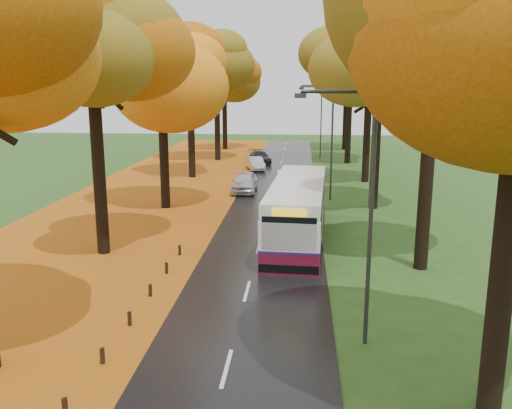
# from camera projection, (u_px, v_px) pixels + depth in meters

# --- Properties ---
(road) EXTENTS (6.50, 90.00, 0.04)m
(road) POSITION_uv_depth(u_px,v_px,m) (267.00, 215.00, 34.22)
(road) COLOR black
(road) RESTS_ON ground
(centre_line) EXTENTS (0.12, 90.00, 0.01)m
(centre_line) POSITION_uv_depth(u_px,v_px,m) (267.00, 214.00, 34.22)
(centre_line) COLOR silver
(centre_line) RESTS_ON road
(leaf_verge) EXTENTS (12.00, 90.00, 0.02)m
(leaf_verge) POSITION_uv_depth(u_px,v_px,m) (128.00, 212.00, 34.95)
(leaf_verge) COLOR #8D420C
(leaf_verge) RESTS_ON ground
(leaf_drift) EXTENTS (0.90, 90.00, 0.01)m
(leaf_drift) POSITION_uv_depth(u_px,v_px,m) (220.00, 213.00, 34.46)
(leaf_drift) COLOR #BF6713
(leaf_drift) RESTS_ON road
(trees_left) EXTENTS (9.20, 74.00, 13.88)m
(trees_left) POSITION_uv_depth(u_px,v_px,m) (158.00, 61.00, 34.72)
(trees_left) COLOR black
(trees_left) RESTS_ON ground
(trees_right) EXTENTS (9.30, 74.20, 13.96)m
(trees_right) POSITION_uv_depth(u_px,v_px,m) (386.00, 57.00, 33.38)
(trees_right) COLOR black
(trees_right) RESTS_ON ground
(bollard_row) EXTENTS (0.11, 23.51, 0.52)m
(bollard_row) POSITION_uv_depth(u_px,v_px,m) (85.00, 379.00, 14.73)
(bollard_row) COLOR black
(bollard_row) RESTS_ON ground
(streetlamp_near) EXTENTS (2.45, 0.18, 8.00)m
(streetlamp_near) POSITION_uv_depth(u_px,v_px,m) (363.00, 199.00, 16.34)
(streetlamp_near) COLOR #333538
(streetlamp_near) RESTS_ON ground
(streetlamp_mid) EXTENTS (2.45, 0.18, 8.00)m
(streetlamp_mid) POSITION_uv_depth(u_px,v_px,m) (328.00, 133.00, 37.73)
(streetlamp_mid) COLOR #333538
(streetlamp_mid) RESTS_ON ground
(streetlamp_far) EXTENTS (2.45, 0.18, 8.00)m
(streetlamp_far) POSITION_uv_depth(u_px,v_px,m) (319.00, 115.00, 59.13)
(streetlamp_far) COLOR #333538
(streetlamp_far) RESTS_ON ground
(bus) EXTENTS (3.35, 11.84, 3.08)m
(bus) POSITION_uv_depth(u_px,v_px,m) (298.00, 209.00, 28.52)
(bus) COLOR #5C0E28
(bus) RESTS_ON road
(car_white) EXTENTS (1.81, 4.46, 1.52)m
(car_white) POSITION_uv_depth(u_px,v_px,m) (245.00, 182.00, 41.14)
(car_white) COLOR silver
(car_white) RESTS_ON road
(car_silver) EXTENTS (2.26, 3.92, 1.22)m
(car_silver) POSITION_uv_depth(u_px,v_px,m) (255.00, 163.00, 51.65)
(car_silver) COLOR #A9ACB1
(car_silver) RESTS_ON road
(car_dark) EXTENTS (2.89, 4.57, 1.23)m
(car_dark) POSITION_uv_depth(u_px,v_px,m) (260.00, 157.00, 55.90)
(car_dark) COLOR black
(car_dark) RESTS_ON road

